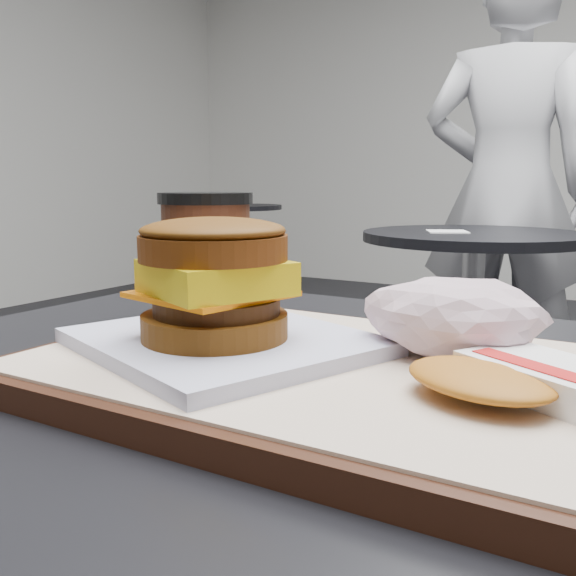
# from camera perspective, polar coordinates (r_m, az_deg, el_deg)

# --- Properties ---
(serving_tray) EXTENTS (0.38, 0.28, 0.02)m
(serving_tray) POSITION_cam_1_polar(r_m,az_deg,el_deg) (0.43, 2.42, -7.44)
(serving_tray) COLOR black
(serving_tray) RESTS_ON customer_table
(breakfast_sandwich) EXTENTS (0.24, 0.22, 0.09)m
(breakfast_sandwich) POSITION_cam_1_polar(r_m,az_deg,el_deg) (0.44, -6.30, -0.63)
(breakfast_sandwich) COLOR white
(breakfast_sandwich) RESTS_ON serving_tray
(hash_brown) EXTENTS (0.13, 0.12, 0.02)m
(hash_brown) POSITION_cam_1_polar(r_m,az_deg,el_deg) (0.37, 19.74, -7.60)
(hash_brown) COLOR white
(hash_brown) RESTS_ON serving_tray
(crumpled_wrapper) EXTENTS (0.12, 0.09, 0.05)m
(crumpled_wrapper) POSITION_cam_1_polar(r_m,az_deg,el_deg) (0.44, 14.47, -2.47)
(crumpled_wrapper) COLOR silver
(crumpled_wrapper) RESTS_ON serving_tray
(coffee_cup) EXTENTS (0.09, 0.09, 0.13)m
(coffee_cup) POSITION_cam_1_polar(r_m,az_deg,el_deg) (0.62, -7.26, 2.94)
(coffee_cup) COLOR #431E10
(coffee_cup) RESTS_ON customer_table
(neighbor_table) EXTENTS (0.70, 0.70, 0.75)m
(neighbor_table) POSITION_cam_1_polar(r_m,az_deg,el_deg) (2.13, 16.05, -0.57)
(neighbor_table) COLOR black
(neighbor_table) RESTS_ON ground
(napkin) EXTENTS (0.16, 0.16, 0.00)m
(napkin) POSITION_cam_1_polar(r_m,az_deg,el_deg) (2.07, 13.98, 4.89)
(napkin) COLOR white
(napkin) RESTS_ON neighbor_table
(patron) EXTENTS (0.68, 0.50, 1.74)m
(patron) POSITION_cam_1_polar(r_m,az_deg,el_deg) (2.61, 18.88, 8.17)
(patron) COLOR silver
(patron) RESTS_ON ground
(bg_table_mid) EXTENTS (0.66, 0.66, 0.75)m
(bg_table_mid) POSITION_cam_1_polar(r_m,az_deg,el_deg) (4.42, -4.85, 4.94)
(bg_table_mid) COLOR black
(bg_table_mid) RESTS_ON ground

